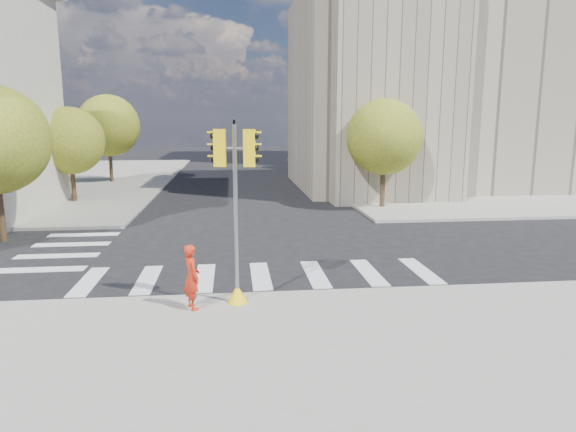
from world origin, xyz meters
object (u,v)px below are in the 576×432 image
object	(u,v)px
traffic_signal	(236,227)
photographer	(192,277)
lamp_near	(374,126)
lamp_far	(331,124)

from	to	relation	value
traffic_signal	photographer	world-z (taller)	traffic_signal
lamp_near	traffic_signal	bearing A→B (deg)	-115.30
lamp_near	traffic_signal	distance (m)	20.91
lamp_near	traffic_signal	size ratio (longest dim) A/B	1.67
lamp_near	traffic_signal	world-z (taller)	lamp_near
lamp_near	lamp_far	distance (m)	14.00
traffic_signal	lamp_near	bearing A→B (deg)	72.26
lamp_near	lamp_far	world-z (taller)	same
lamp_near	lamp_far	bearing A→B (deg)	90.00
lamp_far	traffic_signal	xyz separation A→B (m)	(-8.88, -32.78, -2.36)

